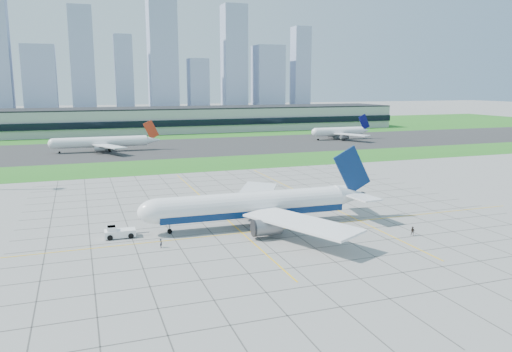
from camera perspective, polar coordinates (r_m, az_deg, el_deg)
The scene contains 13 objects.
ground at distance 109.65m, azimuth 3.07°, elevation -5.72°, with size 1400.00×1400.00×0.00m, color gray.
grass_median at distance 193.91m, azimuth -7.23°, elevation 1.30°, with size 700.00×35.00×0.04m, color #236A1E.
asphalt_taxiway at distance 247.40m, azimuth -10.00°, elevation 3.19°, with size 700.00×75.00×0.04m, color #383838.
grass_far at distance 355.76m, azimuth -13.02°, elevation 5.24°, with size 700.00×145.00×0.04m, color #236A1E.
apron_markings at distance 119.72m, azimuth 1.21°, elevation -4.31°, with size 120.00×130.00×0.03m.
terminal at distance 337.57m, azimuth -5.77°, elevation 6.53°, with size 260.00×43.00×15.80m.
city_skyline at distance 618.60m, azimuth -17.06°, elevation 12.62°, with size 523.00×32.40×160.00m.
airliner at distance 108.45m, azimuth -0.17°, elevation -3.37°, with size 53.40×54.09×16.80m.
pushback_tug at distance 104.79m, azimuth -15.45°, elevation -6.23°, with size 8.91×3.26×2.47m.
crew_near at distance 96.78m, azimuth -10.80°, elevation -7.56°, with size 0.64×0.42×1.77m, color black.
crew_far at distance 107.36m, azimuth 17.48°, elevation -6.02°, with size 0.92×0.71×1.88m, color black.
distant_jet_1 at distance 240.00m, azimuth -17.12°, elevation 3.74°, with size 46.92×42.66×14.08m.
distant_jet_2 at distance 284.84m, azimuth 9.56°, elevation 5.04°, with size 34.23×42.66×14.08m.
Camera 1 is at (-40.84, -97.10, 30.42)m, focal length 35.00 mm.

